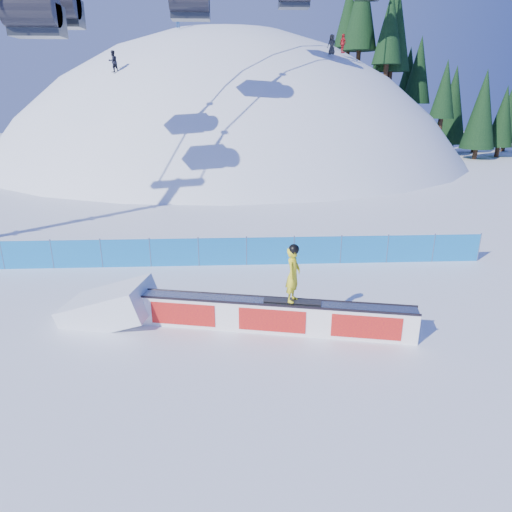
{
  "coord_description": "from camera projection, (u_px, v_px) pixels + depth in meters",
  "views": [
    {
      "loc": [
        0.49,
        -13.58,
        6.74
      ],
      "look_at": [
        1.22,
        1.01,
        1.61
      ],
      "focal_mm": 32.0,
      "sensor_mm": 36.0,
      "label": 1
    }
  ],
  "objects": [
    {
      "name": "snowboarder",
      "position": [
        293.0,
        274.0,
        13.18
      ],
      "size": [
        1.73,
        0.71,
        1.78
      ],
      "rotation": [
        0.0,
        0.0,
        1.13
      ],
      "color": "black",
      "rests_on": "rail_box"
    },
    {
      "name": "rail_box",
      "position": [
        273.0,
        316.0,
        13.72
      ],
      "size": [
        8.35,
        2.27,
        1.01
      ],
      "rotation": [
        0.0,
        0.0,
        -0.2
      ],
      "color": "white",
      "rests_on": "ground"
    },
    {
      "name": "treeline",
      "position": [
        437.0,
        70.0,
        51.46
      ],
      "size": [
        27.19,
        11.41,
        21.09
      ],
      "color": "#372216",
      "rests_on": "ground"
    },
    {
      "name": "ground",
      "position": [
        221.0,
        313.0,
        15.01
      ],
      "size": [
        160.0,
        160.0,
        0.0
      ],
      "primitive_type": "plane",
      "color": "white",
      "rests_on": "ground"
    },
    {
      "name": "snow_ramp",
      "position": [
        111.0,
        318.0,
        14.64
      ],
      "size": [
        3.18,
        2.34,
        1.79
      ],
      "primitive_type": null,
      "rotation": [
        0.0,
        -0.31,
        -0.2
      ],
      "color": "white",
      "rests_on": "ground"
    },
    {
      "name": "distant_skiers",
      "position": [
        230.0,
        39.0,
        40.83
      ],
      "size": [
        20.77,
        9.6,
        6.03
      ],
      "color": "black",
      "rests_on": "ground"
    },
    {
      "name": "safety_fence",
      "position": [
        223.0,
        252.0,
        19.05
      ],
      "size": [
        22.05,
        0.05,
        1.3
      ],
      "color": "#1374C2",
      "rests_on": "ground"
    },
    {
      "name": "snow_hill",
      "position": [
        231.0,
        293.0,
        60.55
      ],
      "size": [
        64.0,
        64.0,
        64.0
      ],
      "color": "white",
      "rests_on": "ground"
    }
  ]
}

